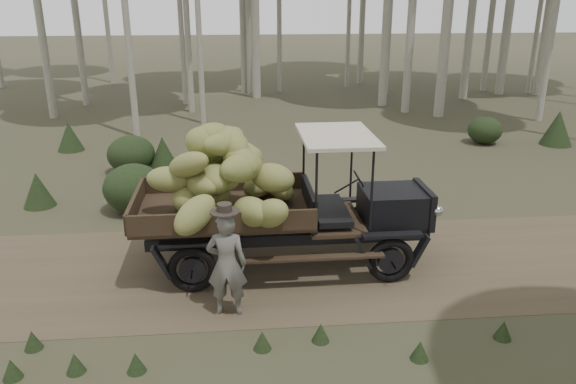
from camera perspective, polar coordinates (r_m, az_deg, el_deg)
name	(u,v)px	position (r m, az deg, el deg)	size (l,w,h in m)	color
ground	(386,264)	(11.01, 9.90, -7.20)	(120.00, 120.00, 0.00)	#473D2B
dirt_track	(386,264)	(11.01, 9.90, -7.18)	(70.00, 4.00, 0.01)	brown
banana_truck	(253,186)	(10.11, -3.58, 0.65)	(5.58, 2.88, 2.84)	black
farmer	(227,263)	(8.95, -6.25, -7.19)	(0.67, 0.51, 1.90)	#605E58
undergrowth	(562,236)	(11.97, 26.05, -4.03)	(22.97, 20.67, 1.32)	#233319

